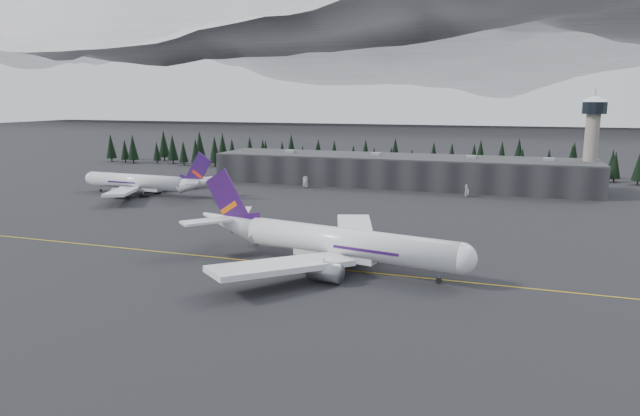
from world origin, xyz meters
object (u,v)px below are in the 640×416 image
(terminal, at_px, (398,170))
(jet_parked, at_px, (147,183))
(control_tower, at_px, (592,134))
(jet_main, at_px, (324,240))
(gse_vehicle_a, at_px, (306,186))
(gse_vehicle_b, at_px, (467,195))

(terminal, xyz_separation_m, jet_parked, (-86.42, -57.90, -1.28))
(control_tower, distance_m, jet_main, 145.54)
(terminal, bearing_deg, jet_main, -86.42)
(jet_parked, height_order, gse_vehicle_a, jet_parked)
(terminal, relative_size, control_tower, 4.24)
(jet_main, distance_m, jet_parked, 115.62)
(terminal, xyz_separation_m, gse_vehicle_a, (-35.24, -20.12, -5.61))
(control_tower, xyz_separation_m, gse_vehicle_a, (-110.24, -23.12, -22.72))
(control_tower, xyz_separation_m, jet_parked, (-161.42, -60.90, -18.39))
(jet_parked, bearing_deg, gse_vehicle_a, -140.27)
(terminal, relative_size, gse_vehicle_a, 32.43)
(jet_main, distance_m, gse_vehicle_a, 113.38)
(control_tower, height_order, jet_main, control_tower)
(terminal, height_order, control_tower, control_tower)
(terminal, xyz_separation_m, jet_main, (7.81, -124.89, -0.57))
(control_tower, distance_m, jet_parked, 173.51)
(gse_vehicle_a, xyz_separation_m, gse_vehicle_b, (65.90, -1.18, 0.11))
(jet_parked, distance_m, gse_vehicle_a, 63.76)
(control_tower, relative_size, jet_main, 0.55)
(control_tower, distance_m, gse_vehicle_a, 114.91)
(control_tower, height_order, jet_parked, control_tower)
(terminal, relative_size, jet_parked, 2.64)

